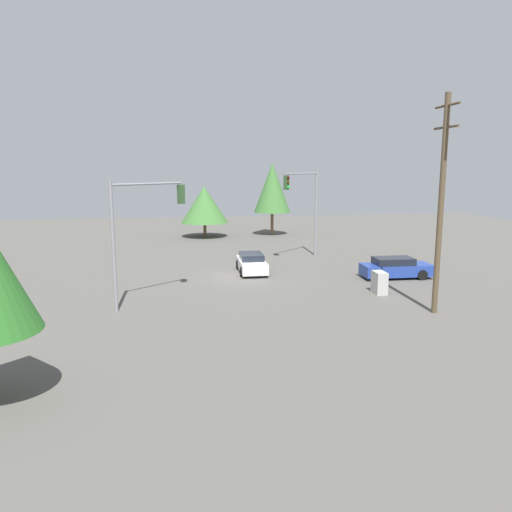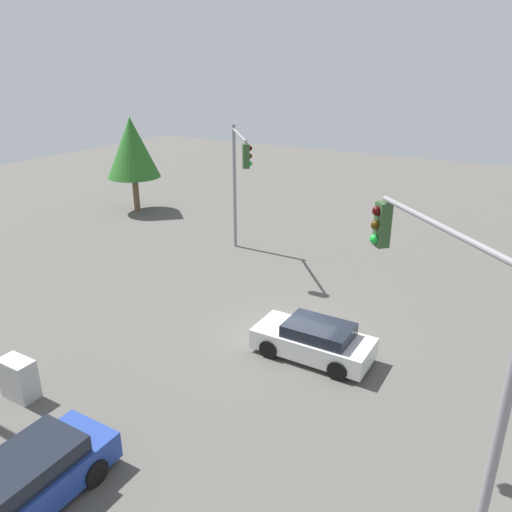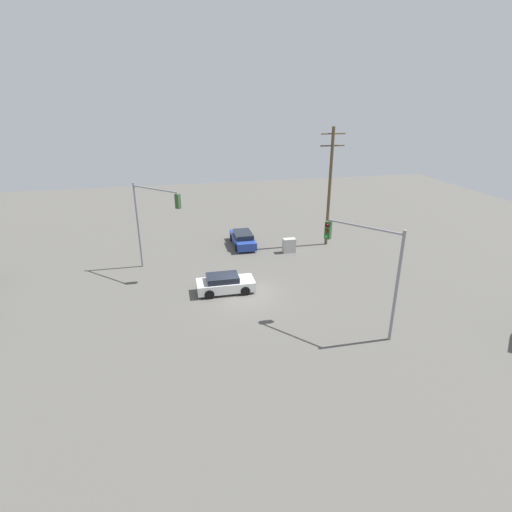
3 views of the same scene
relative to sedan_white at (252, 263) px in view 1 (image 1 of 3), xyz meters
name	(u,v)px [view 1 (image 1 of 3)]	position (x,y,z in m)	size (l,w,h in m)	color
ground_plane	(241,276)	(-1.18, 0.91, -0.64)	(80.00, 80.00, 0.00)	#54514C
sedan_white	(252,263)	(0.00, 0.00, 0.00)	(4.07, 1.87, 1.31)	silver
sedan_blue	(396,268)	(-3.05, -9.16, 0.03)	(1.88, 4.56, 1.37)	#233D93
traffic_signal_main	(305,198)	(4.72, -4.88, 4.14)	(3.48, 3.45, 6.95)	gray
traffic_signal_cross	(142,219)	(-7.25, 6.70, 3.92)	(3.14, 3.68, 6.62)	gray
utility_pole_tall	(441,200)	(-10.82, -7.84, 4.99)	(2.20, 0.28, 10.68)	brown
electrical_cabinet	(379,283)	(-6.77, -6.55, 0.00)	(1.11, 0.63, 1.28)	#B2B2AD
tree_far	(204,205)	(17.96, 2.50, 2.71)	(4.81, 4.81, 5.22)	brown
tree_right	(272,188)	(18.67, -4.69, 4.35)	(3.85, 3.85, 7.59)	brown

